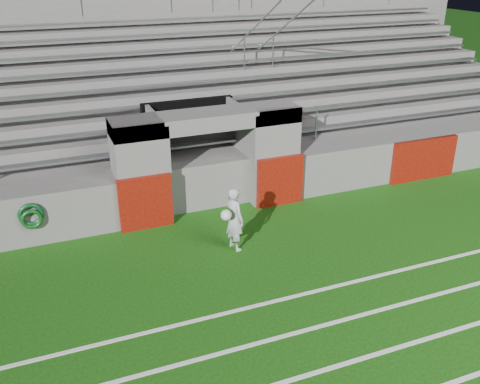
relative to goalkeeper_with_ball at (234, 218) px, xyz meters
name	(u,v)px	position (x,y,z in m)	size (l,w,h in m)	color
ground	(263,273)	(0.18, -1.20, -0.77)	(90.00, 90.00, 0.00)	#13440B
stadium_structure	(164,110)	(0.18, 6.77, 0.73)	(26.00, 8.48, 5.42)	#5F5D5A
goalkeeper_with_ball	(234,218)	(0.00, 0.00, 0.00)	(0.64, 0.63, 1.51)	#ABAEB4
hose_coil	(31,216)	(-4.21, 1.73, 0.03)	(0.57, 0.15, 0.62)	#0B3818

